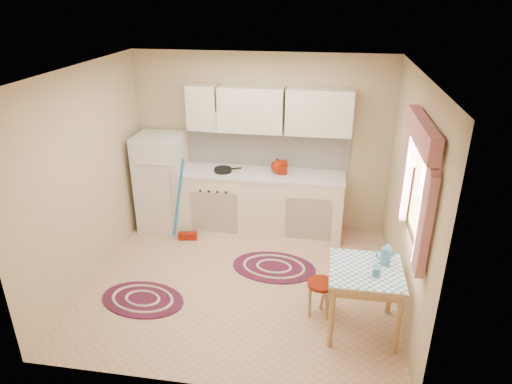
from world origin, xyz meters
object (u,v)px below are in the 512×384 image
base_cabinets (262,204)px  table (363,300)px  fridge (162,182)px  stool (320,299)px

base_cabinets → table: size_ratio=3.12×
fridge → base_cabinets: fridge is taller
fridge → base_cabinets: size_ratio=0.62×
base_cabinets → table: bearing=-55.5°
base_cabinets → stool: 1.98m
stool → base_cabinets: bearing=116.8°
table → stool: (-0.43, 0.15, -0.15)m
fridge → stool: fridge is taller
fridge → table: size_ratio=1.94×
fridge → base_cabinets: bearing=2.0°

